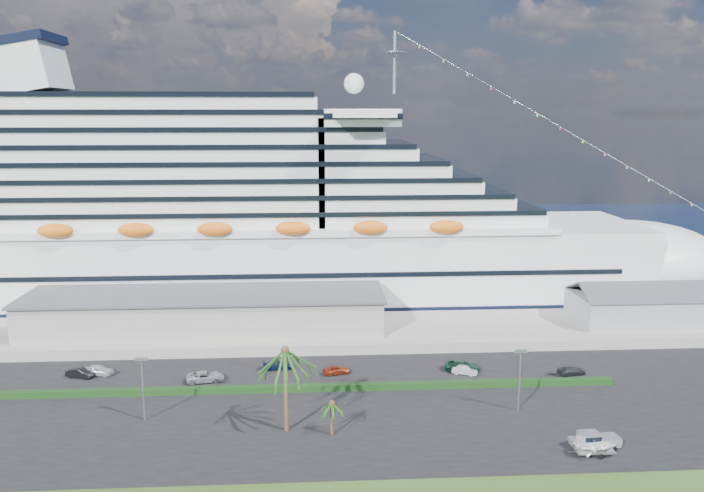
{
  "coord_description": "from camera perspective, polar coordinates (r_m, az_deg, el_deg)",
  "views": [
    {
      "loc": [
        -6.67,
        -74.3,
        38.23
      ],
      "look_at": [
        -0.42,
        30.0,
        17.96
      ],
      "focal_mm": 35.0,
      "sensor_mm": 36.0,
      "label": 1
    }
  ],
  "objects": [
    {
      "name": "ground",
      "position": [
        83.82,
        1.58,
        -16.16
      ],
      "size": [
        420.0,
        420.0,
        0.0
      ],
      "primitive_type": "plane",
      "color": "#274316",
      "rests_on": "ground"
    },
    {
      "name": "asphalt_lot",
      "position": [
        93.68,
        0.98,
        -13.07
      ],
      "size": [
        140.0,
        38.0,
        0.12
      ],
      "primitive_type": "cube",
      "color": "black",
      "rests_on": "ground"
    },
    {
      "name": "wharf",
      "position": [
        120.42,
        -0.09,
        -7.08
      ],
      "size": [
        240.0,
        20.0,
        1.8
      ],
      "primitive_type": "cube",
      "color": "gray",
      "rests_on": "ground"
    },
    {
      "name": "water",
      "position": [
        207.95,
        -1.53,
        0.38
      ],
      "size": [
        420.0,
        160.0,
        0.02
      ],
      "primitive_type": "cube",
      "color": "black",
      "rests_on": "ground"
    },
    {
      "name": "cruise_ship",
      "position": [
        140.75,
        -9.46,
        2.03
      ],
      "size": [
        191.0,
        38.0,
        54.0
      ],
      "color": "silver",
      "rests_on": "ground"
    },
    {
      "name": "terminal_building",
      "position": [
        120.43,
        -12.1,
        -5.29
      ],
      "size": [
        61.0,
        15.0,
        6.3
      ],
      "color": "gray",
      "rests_on": "wharf"
    },
    {
      "name": "port_shed",
      "position": [
        132.86,
        23.0,
        -4.67
      ],
      "size": [
        24.0,
        12.31,
        7.37
      ],
      "color": "gray",
      "rests_on": "wharf"
    },
    {
      "name": "hedge",
      "position": [
        97.84,
        -4.03,
        -11.69
      ],
      "size": [
        88.0,
        1.1,
        0.9
      ],
      "primitive_type": "cube",
      "color": "black",
      "rests_on": "asphalt_lot"
    },
    {
      "name": "lamp_post_left",
      "position": [
        91.15,
        -17.02,
        -10.68
      ],
      "size": [
        1.6,
        0.35,
        8.27
      ],
      "color": "gray",
      "rests_on": "asphalt_lot"
    },
    {
      "name": "lamp_post_right",
      "position": [
        92.55,
        13.78,
        -10.17
      ],
      "size": [
        1.6,
        0.35,
        8.27
      ],
      "color": "gray",
      "rests_on": "asphalt_lot"
    },
    {
      "name": "palm_tall",
      "position": [
        83.57,
        -5.57,
        -9.4
      ],
      "size": [
        8.82,
        8.82,
        11.13
      ],
      "color": "#47301E",
      "rests_on": "ground"
    },
    {
      "name": "palm_short",
      "position": [
        84.24,
        -1.7,
        -13.25
      ],
      "size": [
        3.53,
        3.53,
        4.56
      ],
      "color": "#47301E",
      "rests_on": "ground"
    },
    {
      "name": "parked_car_0",
      "position": [
        109.61,
        -20.35,
        -9.66
      ],
      "size": [
        4.73,
        2.56,
        1.53
      ],
      "primitive_type": "imported",
      "rotation": [
        0.0,
        0.0,
        1.39
      ],
      "color": "#BDBDBF",
      "rests_on": "asphalt_lot"
    },
    {
      "name": "parked_car_1",
      "position": [
        109.68,
        -21.65,
        -9.78
      ],
      "size": [
        4.45,
        2.74,
        1.38
      ],
      "primitive_type": "imported",
      "rotation": [
        0.0,
        0.0,
        1.24
      ],
      "color": "black",
      "rests_on": "asphalt_lot"
    },
    {
      "name": "parked_car_2",
      "position": [
        102.9,
        -12.09,
        -10.57
      ],
      "size": [
        5.74,
        3.42,
        1.49
      ],
      "primitive_type": "imported",
      "rotation": [
        0.0,
        0.0,
        1.76
      ],
      "color": "#A0A0A8",
      "rests_on": "asphalt_lot"
    },
    {
      "name": "parked_car_3",
      "position": [
        105.93,
        -6.19,
        -9.79
      ],
      "size": [
        4.69,
        2.28,
        1.32
      ],
      "primitive_type": "imported",
      "rotation": [
        0.0,
        0.0,
        1.67
      ],
      "color": "#121E40",
      "rests_on": "asphalt_lot"
    },
    {
      "name": "parked_car_4",
      "position": [
        103.4,
        -1.3,
        -10.24
      ],
      "size": [
        4.35,
        2.65,
        1.38
      ],
      "primitive_type": "imported",
      "rotation": [
        0.0,
        0.0,
        1.84
      ],
      "color": "maroon",
      "rests_on": "asphalt_lot"
    },
    {
      "name": "parked_car_5",
      "position": [
        104.68,
        9.35,
        -10.17
      ],
      "size": [
        3.91,
        2.63,
        1.22
      ],
      "primitive_type": "imported",
      "rotation": [
        0.0,
        0.0,
        1.17
      ],
      "color": "silver",
      "rests_on": "asphalt_lot"
    },
    {
      "name": "parked_car_6",
      "position": [
        105.96,
        9.17,
        -9.82
      ],
      "size": [
        5.72,
        3.65,
        1.47
      ],
      "primitive_type": "imported",
      "rotation": [
        0.0,
        0.0,
        1.33
      ],
      "color": "#0C3020",
      "rests_on": "asphalt_lot"
    },
    {
      "name": "parked_car_7",
      "position": [
        108.18,
        17.77,
        -9.84
      ],
      "size": [
        4.62,
        2.66,
        1.26
      ],
      "primitive_type": "imported",
      "rotation": [
        0.0,
        0.0,
        1.79
      ],
      "color": "#222328",
      "rests_on": "asphalt_lot"
    },
    {
      "name": "pickup_truck",
      "position": [
        86.79,
        19.5,
        -14.95
      ],
      "size": [
        5.79,
        2.64,
        1.98
      ],
      "color": "black",
      "rests_on": "asphalt_lot"
    },
    {
      "name": "boat_trailer",
      "position": [
        85.28,
        19.57,
        -15.45
      ],
      "size": [
        5.49,
        3.47,
        1.59
      ],
      "color": "gray",
      "rests_on": "asphalt_lot"
    }
  ]
}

